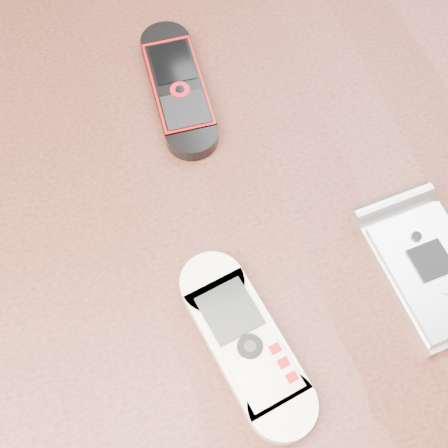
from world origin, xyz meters
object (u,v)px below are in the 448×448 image
nokia_black_red (178,87)px  motorola_razr (430,269)px  nokia_white (246,343)px  table (219,284)px

nokia_black_red → motorola_razr: bearing=-56.3°
nokia_black_red → motorola_razr: 0.24m
nokia_white → nokia_black_red: bearing=75.0°
nokia_white → motorola_razr: bearing=-6.7°
nokia_black_red → table: bearing=-90.5°
table → nokia_black_red: (0.01, 0.13, 0.11)m
nokia_white → nokia_black_red: (0.02, 0.22, -0.00)m
table → nokia_black_red: 0.17m
table → nokia_black_red: size_ratio=8.85×
nokia_black_red → nokia_white: bearing=-91.2°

